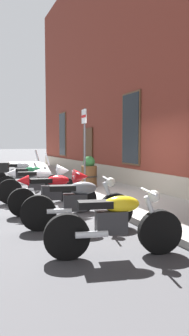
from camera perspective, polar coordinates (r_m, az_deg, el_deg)
The scene contains 10 objects.
ground_plane at distance 8.20m, azimuth -0.56°, elevation -6.69°, with size 140.00×140.00×0.00m, color #38383A.
sidewalk at distance 8.69m, azimuth 6.63°, elevation -5.63°, with size 33.96×2.35×0.13m, color gray.
motorcycle_silver_touring at distance 11.19m, azimuth -14.39°, elevation -0.84°, with size 0.90×2.15×1.36m.
motorcycle_green_touring at distance 9.83m, azimuth -12.60°, elevation -1.68°, with size 0.80×1.95×1.30m.
motorcycle_white_sport at distance 8.45m, azimuth -9.86°, elevation -2.55°, with size 0.63×2.12×1.04m.
motorcycle_red_sport at distance 7.06m, azimuth -6.97°, elevation -4.02°, with size 0.62×2.03×1.01m.
motorcycle_grey_naked at distance 5.81m, azimuth -2.95°, elevation -6.59°, with size 0.75×2.08×0.97m.
motorcycle_yellow_naked at distance 4.45m, azimuth 3.95°, elevation -10.24°, with size 0.71×1.98×0.94m.
parking_sign at distance 9.77m, azimuth -1.87°, elevation 5.64°, with size 0.36×0.07×2.56m.
barrel_planter at distance 10.47m, azimuth -1.01°, elevation -0.90°, with size 0.56×0.56×1.04m.
Camera 1 is at (7.42, -3.08, 1.63)m, focal length 32.95 mm.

